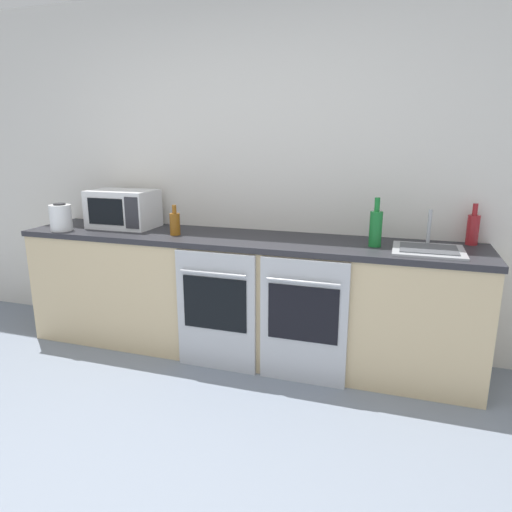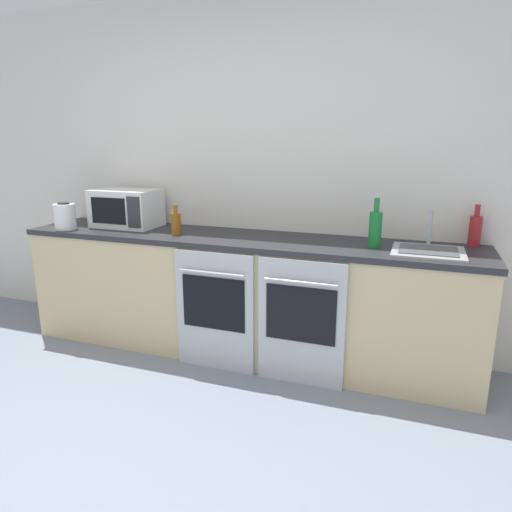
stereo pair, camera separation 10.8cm
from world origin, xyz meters
name	(u,v)px [view 1 (the left image)]	position (x,y,z in m)	size (l,w,h in m)	color
wall_back	(255,174)	(0.00, 2.11, 1.30)	(10.00, 0.06, 2.60)	silver
counter_back	(241,295)	(0.00, 1.78, 0.44)	(3.32, 0.62, 0.88)	#D1B789
oven_left	(216,311)	(-0.07, 1.47, 0.43)	(0.57, 0.06, 0.83)	#B7BABF
oven_right	(303,322)	(0.54, 1.47, 0.43)	(0.57, 0.06, 0.83)	#B7BABF
microwave	(123,209)	(-1.00, 1.85, 1.03)	(0.50, 0.34, 0.29)	silver
bottle_red	(473,229)	(1.53, 2.02, 0.99)	(0.08, 0.08, 0.27)	maroon
bottle_amber	(175,223)	(-0.47, 1.70, 0.97)	(0.07, 0.07, 0.22)	#8C5114
bottle_green	(376,227)	(0.93, 1.77, 1.01)	(0.08, 0.08, 0.32)	#19722D
kettle	(61,218)	(-1.38, 1.59, 0.98)	(0.16, 0.16, 0.21)	white
sink	(428,249)	(1.26, 1.73, 0.90)	(0.42, 0.39, 0.24)	#A8AAAF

